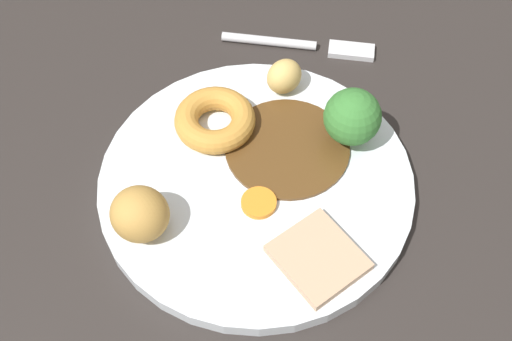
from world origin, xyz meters
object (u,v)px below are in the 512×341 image
object	(u,v)px
dinner_plate	(256,182)
meat_slice_main	(318,257)
yorkshire_pudding	(215,120)
carrot_coin_front	(259,203)
fork	(303,45)
roast_potato_right	(140,214)
roast_potato_left	(284,76)
broccoli_floret	(352,117)

from	to	relation	value
dinner_plate	meat_slice_main	world-z (taller)	meat_slice_main
dinner_plate	yorkshire_pudding	bearing A→B (deg)	-136.06
yorkshire_pudding	carrot_coin_front	size ratio (longest dim) A/B	2.45
fork	roast_potato_right	bearing A→B (deg)	-113.60
meat_slice_main	yorkshire_pudding	bearing A→B (deg)	-137.27
roast_potato_right	fork	xyz separation A→B (cm)	(-23.59, 9.47, -3.09)
roast_potato_left	carrot_coin_front	bearing A→B (deg)	-0.19
meat_slice_main	carrot_coin_front	distance (cm)	6.69
roast_potato_left	broccoli_floret	bearing A→B (deg)	52.28
meat_slice_main	yorkshire_pudding	world-z (taller)	yorkshire_pudding
dinner_plate	meat_slice_main	distance (cm)	9.02
meat_slice_main	fork	xyz separation A→B (cm)	(-23.96, -4.36, -1.41)
carrot_coin_front	broccoli_floret	bearing A→B (deg)	140.64
meat_slice_main	dinner_plate	bearing A→B (deg)	-138.14
meat_slice_main	broccoli_floret	bearing A→B (deg)	174.39
roast_potato_left	roast_potato_right	world-z (taller)	roast_potato_right
roast_potato_left	carrot_coin_front	size ratio (longest dim) A/B	1.18
broccoli_floret	fork	world-z (taller)	broccoli_floret
meat_slice_main	broccoli_floret	distance (cm)	12.32
roast_potato_left	fork	bearing A→B (deg)	172.81
roast_potato_left	roast_potato_right	bearing A→B (deg)	-27.38
broccoli_floret	roast_potato_left	bearing A→B (deg)	-127.72
dinner_plate	fork	size ratio (longest dim) A/B	1.72
broccoli_floret	fork	size ratio (longest dim) A/B	0.36
meat_slice_main	yorkshire_pudding	size ratio (longest dim) A/B	0.89
roast_potato_right	yorkshire_pudding	bearing A→B (deg)	162.74
roast_potato_right	fork	size ratio (longest dim) A/B	0.30
fork	yorkshire_pudding	bearing A→B (deg)	-117.35
roast_potato_left	fork	xyz separation A→B (cm)	(-7.02, 0.89, -2.60)
dinner_plate	roast_potato_left	bearing A→B (deg)	175.91
roast_potato_left	dinner_plate	bearing A→B (deg)	-4.09
dinner_plate	roast_potato_left	distance (cm)	10.55
yorkshire_pudding	broccoli_floret	xyz separation A→B (cm)	(-0.68, 11.61, 1.99)
yorkshire_pudding	fork	bearing A→B (deg)	154.38
roast_potato_left	carrot_coin_front	xyz separation A→B (cm)	(12.84, -0.04, -1.34)
yorkshire_pudding	carrot_coin_front	xyz separation A→B (cm)	(7.19, 5.15, -0.81)
yorkshire_pudding	dinner_plate	bearing A→B (deg)	43.94
broccoli_floret	yorkshire_pudding	bearing A→B (deg)	-86.63
dinner_plate	roast_potato_right	world-z (taller)	roast_potato_right
meat_slice_main	roast_potato_left	size ratio (longest dim) A/B	1.84
meat_slice_main	roast_potato_right	world-z (taller)	roast_potato_right
roast_potato_left	broccoli_floret	size ratio (longest dim) A/B	0.62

